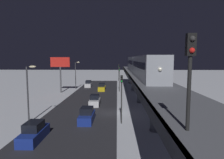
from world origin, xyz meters
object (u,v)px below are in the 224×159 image
(sedan_white, at_px, (95,101))
(sedan_blue, at_px, (87,116))
(sedan_blue_3, at_px, (34,133))
(sedan_white_2, at_px, (88,84))
(traffic_light_far, at_px, (119,70))
(commercial_billboard, at_px, (60,66))
(sedan_yellow, at_px, (102,88))
(traffic_light_mid, at_px, (119,76))
(subway_train, at_px, (140,65))
(rail_signal, at_px, (190,65))
(traffic_light_near, at_px, (122,92))

(sedan_white, xyz_separation_m, sedan_blue, (0.00, 9.52, 0.01))
(sedan_blue_3, bearing_deg, sedan_white_2, -90.00)
(traffic_light_far, xyz_separation_m, commercial_billboard, (14.76, 27.37, 2.63))
(sedan_yellow, distance_m, sedan_blue_3, 33.03)
(sedan_white_2, height_order, sedan_blue_3, same)
(sedan_white, bearing_deg, traffic_light_mid, 72.79)
(sedan_blue, xyz_separation_m, sedan_blue_3, (4.60, 6.32, 0.00))
(subway_train, xyz_separation_m, sedan_white, (8.70, 3.97, -6.54))
(rail_signal, relative_size, sedan_yellow, 0.91)
(rail_signal, height_order, traffic_light_mid, rail_signal)
(commercial_billboard, bearing_deg, sedan_white_2, -117.70)
(traffic_light_mid, height_order, traffic_light_far, same)
(subway_train, xyz_separation_m, traffic_light_mid, (4.00, -11.20, -3.13))
(sedan_white, height_order, traffic_light_far, traffic_light_far)
(sedan_blue, height_order, traffic_light_near, traffic_light_near)
(subway_train, bearing_deg, commercial_billboard, -26.10)
(sedan_blue, height_order, traffic_light_mid, traffic_light_mid)
(sedan_yellow, xyz_separation_m, sedan_blue_3, (4.60, 32.71, -0.00))
(subway_train, height_order, sedan_yellow, subway_train)
(sedan_blue, bearing_deg, rail_signal, -68.52)
(sedan_yellow, height_order, sedan_blue, same)
(subway_train, bearing_deg, sedan_blue, 57.18)
(subway_train, height_order, traffic_light_far, subway_train)
(rail_signal, xyz_separation_m, traffic_light_far, (2.37, -68.01, -4.07))
(commercial_billboard, bearing_deg, traffic_light_mid, -172.26)
(sedan_white_2, height_order, traffic_light_near, traffic_light_near)
(rail_signal, distance_m, sedan_blue_3, 18.09)
(sedan_yellow, bearing_deg, traffic_light_near, -80.15)
(rail_signal, distance_m, traffic_light_near, 17.90)
(traffic_light_mid, bearing_deg, sedan_white, 72.79)
(sedan_white, height_order, sedan_blue_3, same)
(sedan_yellow, bearing_deg, commercial_billboard, -159.75)
(traffic_light_mid, relative_size, traffic_light_far, 1.00)
(sedan_blue_3, height_order, commercial_billboard, commercial_billboard)
(sedan_white, xyz_separation_m, traffic_light_far, (-4.70, -40.54, 3.41))
(sedan_yellow, bearing_deg, sedan_blue, -90.00)
(subway_train, height_order, rail_signal, rail_signal)
(sedan_yellow, relative_size, traffic_light_far, 0.69)
(traffic_light_far, bearing_deg, rail_signal, 91.99)
(rail_signal, distance_m, traffic_light_mid, 42.90)
(sedan_yellow, bearing_deg, sedan_white_2, 124.49)
(sedan_yellow, xyz_separation_m, commercial_billboard, (10.06, 3.71, 6.03))
(sedan_white, bearing_deg, commercial_billboard, 127.40)
(sedan_blue_3, bearing_deg, commercial_billboard, -79.33)
(sedan_white, bearing_deg, rail_signal, -75.58)
(subway_train, relative_size, traffic_light_mid, 5.76)
(rail_signal, height_order, sedan_yellow, rail_signal)
(sedan_blue, distance_m, sedan_white_2, 33.41)
(sedan_yellow, bearing_deg, traffic_light_far, 78.77)
(rail_signal, height_order, sedan_white, rail_signal)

